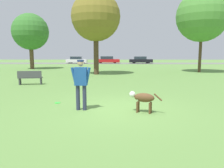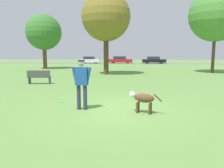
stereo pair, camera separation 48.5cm
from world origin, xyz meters
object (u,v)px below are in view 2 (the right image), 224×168
Objects in this scene: person at (82,80)px; frisbee at (61,102)px; park_bench at (39,77)px; tree_far_right at (216,15)px; parked_car_white at (90,60)px; parked_car_red at (120,60)px; dog at (143,99)px; tree_mid_center at (106,17)px; parked_car_black at (154,60)px; tree_far_left at (44,32)px.

person is 1.76m from frisbee.
frisbee is 0.15× the size of park_bench.
tree_far_right reaches higher than parked_car_white.
frisbee is (-1.07, 1.00, -0.98)m from person.
frisbee is at bearing -91.32° from parked_car_red.
parked_car_red reaches higher than park_bench.
person is 1.61× the size of dog.
tree_mid_center is at bearing 95.88° from person.
person is 18.19m from tree_far_right.
parked_car_black reaches higher than dog.
parked_car_black is at bearing -116.91° from park_bench.
person is 1.16× the size of park_bench.
frisbee is at bearing -1.97° from dog.
tree_mid_center is at bearing -90.68° from parked_car_red.
park_bench is (4.99, -13.39, -3.96)m from tree_far_left.
parked_car_white is at bearing 79.75° from tree_far_left.
parked_car_red is at bearing 88.92° from frisbee.
tree_mid_center reaches higher than tree_far_left.
frisbee is at bearing -66.52° from tree_far_left.
parked_car_red is (8.59, 15.77, -3.77)m from tree_far_left.
tree_far_right is at bearing -154.44° from park_bench.
parked_car_white is 28.61m from park_bench.
parked_car_black is (6.94, 33.56, 0.63)m from frisbee.
dog is 35.69m from parked_car_white.
tree_far_right is (10.58, 13.85, 5.44)m from frisbee.
parked_car_red is at bearing 116.18° from tree_far_right.
frisbee is at bearing -101.22° from parked_car_black.
park_bench is (-6.04, 6.19, -0.01)m from dog.
parked_car_black is (5.87, 34.56, -0.35)m from person.
tree_far_right reaches higher than park_bench.
park_bench is (2.26, -28.52, -0.18)m from parked_car_white.
person is at bearing -43.06° from frisbee.
tree_mid_center is (-2.61, 12.80, 4.58)m from dog.
tree_far_left is 0.91× the size of tree_mid_center.
park_bench is at bearing -69.55° from tree_far_left.
park_bench is (-13.54, -8.94, -5.00)m from tree_far_right.
frisbee is at bearing -80.98° from parked_car_white.
park_bench is at bearing 121.05° from frisbee.
person is at bearing -87.23° from tree_mid_center.
person is 2.09m from dog.
parked_car_black reaches higher than frisbee.
parked_car_red reaches higher than dog.
parked_car_white is 0.88× the size of parked_car_black.
park_bench is at bearing 127.39° from person.
tree_mid_center is 1.87× the size of parked_car_white.
park_bench is at bearing -85.32° from parked_car_white.
parked_car_red is (-2.44, 35.35, 0.18)m from dog.
tree_far_left is at bearing -40.06° from dog.
parked_car_red is (-9.94, 20.23, -4.81)m from tree_far_right.
person is 0.21× the size of tree_far_right.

